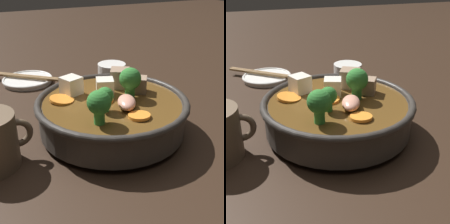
% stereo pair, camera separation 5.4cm
% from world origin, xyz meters
% --- Properties ---
extents(ground_plane, '(3.00, 3.00, 0.00)m').
position_xyz_m(ground_plane, '(0.00, 0.00, 0.00)').
color(ground_plane, black).
extents(stirfry_bowl, '(0.26, 0.26, 0.12)m').
position_xyz_m(stirfry_bowl, '(-0.00, 0.00, 0.04)').
color(stirfry_bowl, '#38332D').
rests_on(stirfry_bowl, ground_plane).
extents(side_saucer, '(0.12, 0.12, 0.01)m').
position_xyz_m(side_saucer, '(-0.09, 0.31, 0.01)').
color(side_saucer, white).
rests_on(side_saucer, ground_plane).
extents(tea_cup, '(0.06, 0.06, 0.06)m').
position_xyz_m(tea_cup, '(0.08, 0.19, 0.03)').
color(tea_cup, white).
rests_on(tea_cup, ground_plane).
extents(chopsticks_pair, '(0.18, 0.15, 0.01)m').
position_xyz_m(chopsticks_pair, '(-0.09, 0.31, 0.02)').
color(chopsticks_pair, olive).
rests_on(chopsticks_pair, side_saucer).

